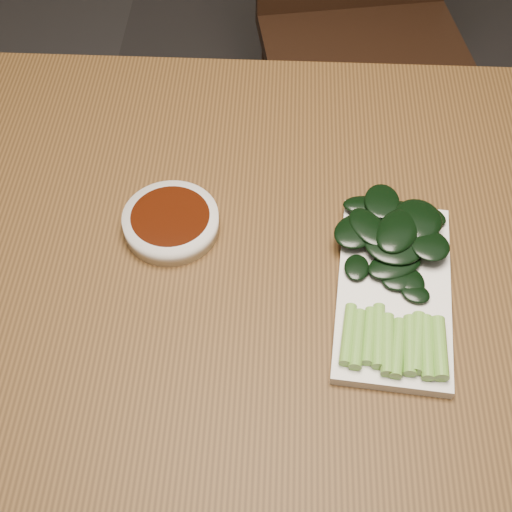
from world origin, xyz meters
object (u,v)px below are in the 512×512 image
Objects in this scene: chair_far at (365,24)px; gai_lan at (396,263)px; table at (283,290)px; serving_plate at (394,291)px; sauce_bowl at (171,222)px.

chair_far is 0.95m from gai_lan.
table is 0.16m from serving_plate.
chair_far is at bearing 78.84° from table.
table is 0.17m from gai_lan.
gai_lan reaches higher than table.
chair_far reaches higher than serving_plate.
chair_far is (0.17, 0.88, -0.19)m from table.
gai_lan is (0.00, 0.03, 0.02)m from serving_plate.
gai_lan reaches higher than serving_plate.
serving_plate reaches higher than table.
serving_plate is at bearing -19.85° from table.
table is at bearing 171.16° from gai_lan.
sauce_bowl is 0.44× the size of gai_lan.
table is at bearing 160.15° from serving_plate.
serving_plate is at bearing -92.91° from gai_lan.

